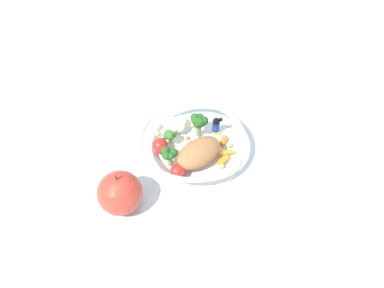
% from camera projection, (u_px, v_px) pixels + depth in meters
% --- Properties ---
extents(ground_plane, '(2.40, 2.40, 0.00)m').
position_uv_depth(ground_plane, '(196.00, 158.00, 0.75)').
color(ground_plane, silver).
extents(food_container, '(0.21, 0.21, 0.06)m').
position_uv_depth(food_container, '(191.00, 144.00, 0.74)').
color(food_container, white).
rests_on(food_container, ground_plane).
extents(loose_apple, '(0.08, 0.08, 0.09)m').
position_uv_depth(loose_apple, '(120.00, 193.00, 0.65)').
color(loose_apple, '#BC3828').
rests_on(loose_apple, ground_plane).
extents(folded_napkin, '(0.15, 0.16, 0.01)m').
position_uv_depth(folded_napkin, '(268.00, 92.00, 0.88)').
color(folded_napkin, white).
rests_on(folded_napkin, ground_plane).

